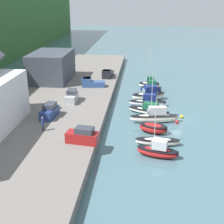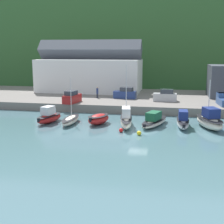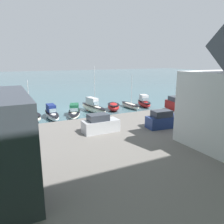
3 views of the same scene
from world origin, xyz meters
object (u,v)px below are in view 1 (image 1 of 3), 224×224
at_px(moored_boat_0, 158,150).
at_px(parked_car_0, 50,111).
at_px(parked_car_1, 72,97).
at_px(pickup_truck_0, 91,83).
at_px(moored_boat_4, 149,110).
at_px(moored_boat_5, 148,102).
at_px(mooring_buoy_1, 177,122).
at_px(moored_boat_3, 155,117).
at_px(moored_boat_8, 149,84).
at_px(moored_boat_2, 153,128).
at_px(moored_boat_7, 151,88).
at_px(mooring_buoy_0, 182,117).
at_px(moored_boat_1, 157,141).
at_px(moored_boat_6, 149,95).
at_px(pickup_truck_1, 107,74).
at_px(person_on_quay, 43,124).
at_px(parked_car_2, 83,136).

distance_m(moored_boat_0, parked_car_0, 18.85).
relative_size(parked_car_0, parked_car_1, 1.03).
relative_size(parked_car_0, pickup_truck_0, 0.89).
distance_m(moored_boat_4, moored_boat_5, 3.93).
distance_m(moored_boat_0, mooring_buoy_1, 11.83).
bearing_deg(parked_car_0, moored_boat_3, -165.27).
xyz_separation_m(moored_boat_8, parked_car_1, (-14.60, 14.02, 1.32)).
distance_m(moored_boat_2, moored_boat_8, 23.67).
xyz_separation_m(moored_boat_7, parked_car_1, (-10.90, 14.36, 1.25)).
xyz_separation_m(moored_boat_0, mooring_buoy_0, (13.74, -4.50, -0.61)).
bearing_deg(moored_boat_2, moored_boat_5, 23.21).
height_order(moored_boat_3, moored_boat_7, moored_boat_7).
xyz_separation_m(moored_boat_4, moored_boat_7, (12.04, -0.54, 0.34)).
bearing_deg(moored_boat_1, parked_car_1, 47.87).
distance_m(moored_boat_2, pickup_truck_0, 22.71).
height_order(moored_boat_4, moored_boat_7, moored_boat_7).
height_order(moored_boat_0, moored_boat_7, moored_boat_7).
xyz_separation_m(moored_boat_6, mooring_buoy_0, (-9.01, -5.45, -0.79)).
xyz_separation_m(parked_car_1, mooring_buoy_1, (-5.14, -18.27, -2.03)).
distance_m(moored_boat_2, mooring_buoy_1, 5.57).
bearing_deg(mooring_buoy_0, pickup_truck_1, 35.75).
distance_m(pickup_truck_0, pickup_truck_1, 8.42).
distance_m(moored_boat_1, moored_boat_2, 4.08).
distance_m(moored_boat_4, pickup_truck_0, 16.28).
relative_size(moored_boat_6, mooring_buoy_0, 12.35).
relative_size(parked_car_1, pickup_truck_0, 0.86).
relative_size(moored_boat_3, person_on_quay, 3.98).
height_order(parked_car_2, mooring_buoy_1, parked_car_2).
xyz_separation_m(moored_boat_4, parked_car_0, (-6.51, 15.66, 1.59)).
xyz_separation_m(moored_boat_1, moored_boat_2, (4.04, 0.52, 0.21)).
bearing_deg(pickup_truck_0, moored_boat_1, -156.16).
relative_size(moored_boat_6, moored_boat_7, 0.80).
bearing_deg(mooring_buoy_1, moored_boat_8, 12.15).
relative_size(moored_boat_7, pickup_truck_0, 1.81).
xyz_separation_m(moored_boat_6, mooring_buoy_1, (-11.47, -4.44, -0.80)).
distance_m(moored_boat_2, parked_car_1, 17.04).
distance_m(moored_boat_6, parked_car_0, 21.03).
height_order(moored_boat_1, moored_boat_7, moored_boat_7).
xyz_separation_m(parked_car_0, parked_car_1, (7.64, -1.83, 0.00)).
height_order(moored_boat_7, parked_car_2, moored_boat_7).
bearing_deg(moored_boat_4, mooring_buoy_1, -112.60).
xyz_separation_m(moored_boat_1, moored_boat_5, (15.89, 1.20, 0.28)).
relative_size(moored_boat_2, mooring_buoy_0, 8.44).
relative_size(moored_boat_8, mooring_buoy_1, 8.19).
distance_m(moored_boat_6, pickup_truck_0, 12.45).
bearing_deg(pickup_truck_1, moored_boat_6, 133.93).
bearing_deg(moored_boat_0, mooring_buoy_1, -3.94).
bearing_deg(moored_boat_2, moored_boat_7, 19.86).
xyz_separation_m(moored_boat_0, pickup_truck_1, (34.40, 10.37, 1.31)).
relative_size(moored_boat_8, parked_car_0, 1.02).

